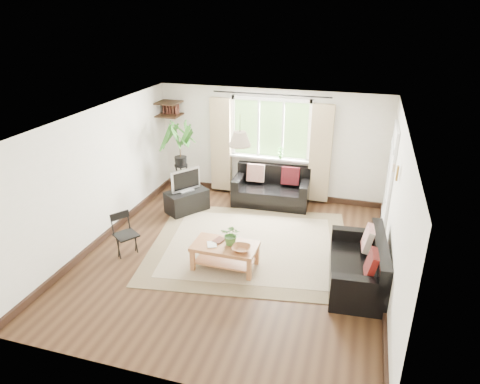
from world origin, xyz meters
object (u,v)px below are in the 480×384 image
(sofa_back, at_px, (271,188))
(folding_chair, at_px, (126,236))
(palm_stand, at_px, (181,162))
(coffee_table, at_px, (225,256))
(tv_stand, at_px, (187,201))
(sofa_right, at_px, (357,263))

(sofa_back, distance_m, folding_chair, 3.35)
(palm_stand, relative_size, folding_chair, 2.30)
(coffee_table, height_order, tv_stand, tv_stand)
(sofa_back, xyz_separation_m, coffee_table, (-0.18, -2.64, -0.16))
(folding_chair, bearing_deg, tv_stand, 25.00)
(tv_stand, bearing_deg, sofa_right, -79.40)
(sofa_back, distance_m, tv_stand, 1.83)
(sofa_back, bearing_deg, coffee_table, -96.64)
(sofa_back, bearing_deg, sofa_right, -55.51)
(coffee_table, relative_size, tv_stand, 1.25)
(sofa_back, height_order, sofa_right, sofa_back)
(sofa_back, relative_size, folding_chair, 2.13)
(coffee_table, bearing_deg, tv_stand, 128.65)
(palm_stand, bearing_deg, tv_stand, -58.42)
(sofa_back, height_order, folding_chair, sofa_back)
(palm_stand, bearing_deg, coffee_table, -52.92)
(sofa_right, height_order, coffee_table, sofa_right)
(sofa_back, distance_m, coffee_table, 2.65)
(tv_stand, bearing_deg, sofa_back, -26.64)
(sofa_right, height_order, folding_chair, folding_chair)
(coffee_table, bearing_deg, sofa_right, 4.09)
(sofa_right, bearing_deg, palm_stand, -124.46)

